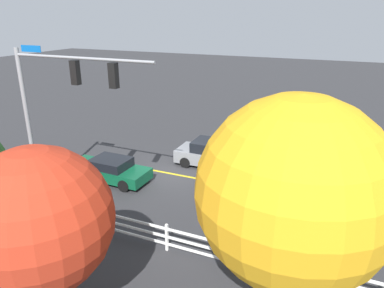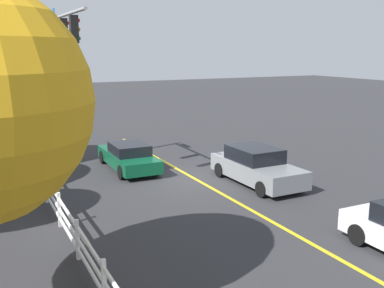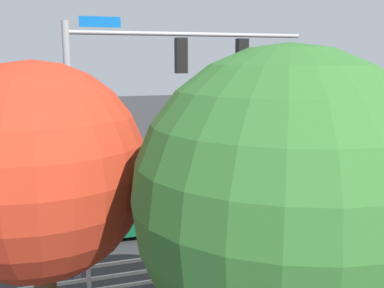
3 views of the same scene
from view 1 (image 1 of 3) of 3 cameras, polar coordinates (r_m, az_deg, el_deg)
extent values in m
plane|color=#2D2D30|center=(20.69, -3.14, -4.74)|extent=(120.00, 120.00, 0.00)
cube|color=gold|center=(19.37, 7.55, -6.69)|extent=(28.00, 0.16, 0.01)
cylinder|color=gray|center=(18.67, -24.42, 2.55)|extent=(0.20, 0.20, 7.23)
cylinder|color=gray|center=(15.62, -17.34, 12.84)|extent=(6.93, 0.12, 0.12)
cube|color=#0C59B2|center=(17.36, -24.13, 13.60)|extent=(1.10, 0.03, 0.28)
cube|color=black|center=(15.89, -17.97, 10.69)|extent=(0.32, 0.28, 1.00)
sphere|color=red|center=(15.96, -17.74, 11.92)|extent=(0.17, 0.17, 0.17)
sphere|color=orange|center=(16.01, -17.62, 10.78)|extent=(0.17, 0.17, 0.17)
sphere|color=#148C19|center=(16.05, -17.50, 9.66)|extent=(0.17, 0.17, 0.17)
cube|color=black|center=(14.72, -12.30, 10.52)|extent=(0.32, 0.28, 1.00)
sphere|color=red|center=(14.79, -12.05, 11.84)|extent=(0.17, 0.17, 0.17)
sphere|color=orange|center=(14.84, -11.96, 10.62)|extent=(0.17, 0.17, 0.17)
sphere|color=#148C19|center=(14.89, -11.87, 9.40)|extent=(0.17, 0.17, 0.17)
cube|color=silver|center=(20.44, 25.62, -5.45)|extent=(4.80, 1.92, 0.65)
cube|color=black|center=(20.20, 25.21, -3.80)|extent=(2.23, 1.71, 0.57)
cylinder|color=black|center=(21.31, 21.19, -4.45)|extent=(0.64, 0.23, 0.64)
cylinder|color=black|center=(19.71, 20.81, -6.40)|extent=(0.64, 0.23, 0.64)
cube|color=slate|center=(21.50, 3.77, -2.07)|extent=(4.70, 1.94, 0.73)
cube|color=black|center=(21.34, 3.22, -0.33)|extent=(2.23, 1.73, 0.60)
cylinder|color=black|center=(21.97, 8.46, -2.51)|extent=(0.64, 0.23, 0.64)
cylinder|color=black|center=(20.39, 7.13, -4.28)|extent=(0.64, 0.23, 0.64)
cylinder|color=black|center=(22.90, 0.76, -1.34)|extent=(0.64, 0.23, 0.64)
cylinder|color=black|center=(21.39, -1.07, -2.92)|extent=(0.64, 0.23, 0.64)
cube|color=#0C4C2D|center=(20.30, -13.13, -4.20)|extent=(4.70, 1.82, 0.57)
cube|color=black|center=(19.96, -12.71, -2.93)|extent=(2.02, 1.60, 0.49)
cylinder|color=black|center=(20.79, -17.94, -4.66)|extent=(0.64, 0.23, 0.64)
cylinder|color=black|center=(21.89, -15.13, -3.10)|extent=(0.64, 0.23, 0.64)
cylinder|color=black|center=(18.91, -10.72, -6.50)|extent=(0.64, 0.23, 0.64)
cylinder|color=black|center=(20.11, -8.07, -4.67)|extent=(0.64, 0.23, 0.64)
cube|color=white|center=(13.11, 17.83, -19.09)|extent=(0.10, 0.10, 1.15)
cube|color=white|center=(13.45, 6.32, -17.00)|extent=(0.10, 0.10, 1.15)
cube|color=white|center=(14.26, -4.00, -14.51)|extent=(0.10, 0.10, 1.15)
cube|color=white|center=(15.47, -12.76, -12.00)|extent=(0.10, 0.10, 1.15)
cube|color=white|center=(16.99, -19.97, -9.68)|extent=(0.10, 0.10, 1.15)
cube|color=white|center=(18.75, -25.83, -7.66)|extent=(0.10, 0.10, 1.15)
cube|color=white|center=(14.05, -4.04, -13.25)|extent=(26.00, 0.06, 0.09)
cube|color=white|center=(14.24, -4.00, -14.43)|extent=(26.00, 0.06, 0.09)
cube|color=white|center=(14.43, -3.97, -15.48)|extent=(26.00, 0.06, 0.09)
sphere|color=gold|center=(8.98, 15.76, -7.32)|extent=(4.76, 4.76, 4.76)
sphere|color=#B22D19|center=(9.92, -23.14, -11.00)|extent=(3.80, 3.80, 3.80)
camera|label=2|loc=(12.10, 67.15, -7.14)|focal=42.20mm
camera|label=3|loc=(14.53, -68.05, -2.26)|focal=42.70mm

